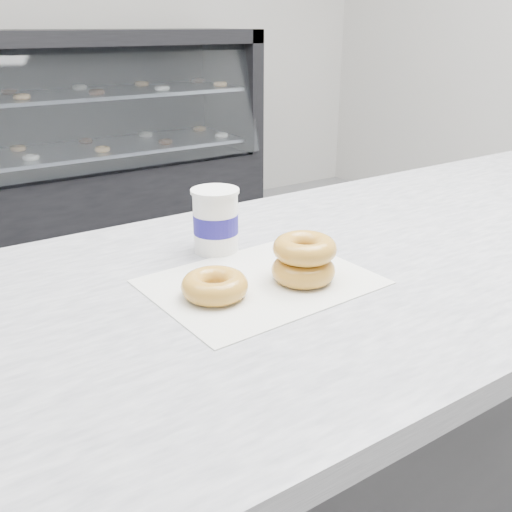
{
  "coord_description": "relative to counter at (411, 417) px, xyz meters",
  "views": [
    {
      "loc": [
        -0.88,
        -1.29,
        1.28
      ],
      "look_at": [
        -0.4,
        -0.57,
        0.93
      ],
      "focal_mm": 40.0,
      "sensor_mm": 36.0,
      "label": 1
    }
  ],
  "objects": [
    {
      "name": "counter",
      "position": [
        0.0,
        0.0,
        0.0
      ],
      "size": [
        3.06,
        0.76,
        0.9
      ],
      "color": "#333335",
      "rests_on": "ground"
    },
    {
      "name": "donut_single",
      "position": [
        -0.51,
        -0.01,
        0.47
      ],
      "size": [
        0.12,
        0.12,
        0.04
      ],
      "primitive_type": "torus",
      "rotation": [
        0.0,
        0.0,
        -0.25
      ],
      "color": "gold",
      "rests_on": "wax_paper"
    },
    {
      "name": "wax_paper",
      "position": [
        -0.42,
        -0.01,
        0.45
      ],
      "size": [
        0.35,
        0.28,
        0.0
      ],
      "primitive_type": "cube",
      "rotation": [
        0.0,
        0.0,
        0.05
      ],
      "color": "silver",
      "rests_on": "counter"
    },
    {
      "name": "coffee_cup",
      "position": [
        -0.41,
        0.15,
        0.51
      ],
      "size": [
        0.09,
        0.09,
        0.11
      ],
      "rotation": [
        0.0,
        0.0,
        -0.16
      ],
      "color": "white",
      "rests_on": "counter"
    },
    {
      "name": "donut_stack",
      "position": [
        -0.36,
        -0.04,
        0.49
      ],
      "size": [
        0.13,
        0.13,
        0.07
      ],
      "color": "gold",
      "rests_on": "wax_paper"
    },
    {
      "name": "display_case",
      "position": [
        0.0,
        2.72,
        0.04
      ],
      "size": [
        2.4,
        0.74,
        1.25
      ],
      "color": "black",
      "rests_on": "ground"
    },
    {
      "name": "ground",
      "position": [
        0.0,
        0.6,
        -0.45
      ],
      "size": [
        5.0,
        5.0,
        0.0
      ],
      "primitive_type": "plane",
      "color": "gray",
      "rests_on": "ground"
    }
  ]
}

